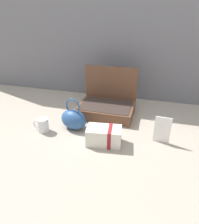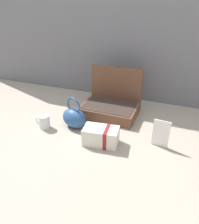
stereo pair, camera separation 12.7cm
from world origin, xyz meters
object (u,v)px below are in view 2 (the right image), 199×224
(open_suitcase, at_px, (111,104))
(teal_pouch_handbag, at_px, (74,117))
(info_card_left, at_px, (161,134))
(coffee_mug, at_px, (44,122))
(cream_toiletry_bag, at_px, (101,136))

(open_suitcase, distance_m, teal_pouch_handbag, 0.32)
(info_card_left, bearing_deg, open_suitcase, 148.68)
(coffee_mug, relative_size, info_card_left, 0.64)
(open_suitcase, bearing_deg, cream_toiletry_bag, -78.55)
(open_suitcase, bearing_deg, teal_pouch_handbag, -119.51)
(teal_pouch_handbag, height_order, info_card_left, teal_pouch_handbag)
(open_suitcase, xyz_separation_m, coffee_mug, (-0.33, -0.36, -0.03))
(cream_toiletry_bag, bearing_deg, teal_pouch_handbag, 154.66)
(coffee_mug, bearing_deg, cream_toiletry_bag, -3.45)
(coffee_mug, bearing_deg, open_suitcase, 47.52)
(open_suitcase, distance_m, coffee_mug, 0.49)
(teal_pouch_handbag, xyz_separation_m, coffee_mug, (-0.18, -0.09, -0.02))
(open_suitcase, bearing_deg, coffee_mug, -132.48)
(open_suitcase, xyz_separation_m, cream_toiletry_bag, (0.08, -0.39, -0.02))
(cream_toiletry_bag, height_order, info_card_left, info_card_left)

